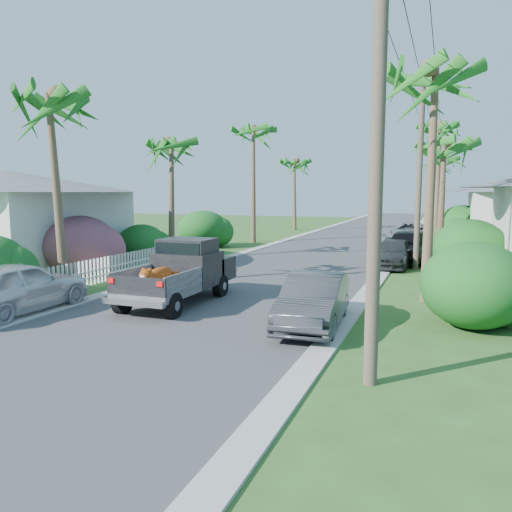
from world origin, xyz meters
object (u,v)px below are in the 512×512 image
at_px(palm_r_a, 436,69).
at_px(utility_pole_c, 430,178).
at_px(parked_car_rf, 406,246).
at_px(palm_l_d, 295,161).
at_px(parked_car_rm, 393,254).
at_px(parked_car_rd, 410,233).
at_px(utility_pole_a, 377,135).
at_px(palm_r_c, 440,126).
at_px(palm_l_b, 170,143).
at_px(parked_car_ln, 17,288).
at_px(utility_pole_b, 420,170).
at_px(utility_pole_d, 434,182).
at_px(palm_r_d, 445,159).
at_px(parked_car_rn, 314,301).
at_px(palm_l_c, 253,130).
at_px(house_left, 7,223).
at_px(palm_r_b, 444,143).
at_px(palm_l_a, 52,95).
at_px(pickup_truck, 184,271).

height_order(palm_r_a, utility_pole_c, utility_pole_c).
relative_size(parked_car_rf, palm_l_d, 0.64).
xyz_separation_m(parked_car_rm, parked_car_rd, (-0.06, 12.60, 0.06)).
distance_m(parked_car_rm, utility_pole_a, 15.96).
xyz_separation_m(parked_car_rd, palm_r_c, (1.74, -0.02, 7.41)).
height_order(palm_l_b, palm_r_a, palm_r_a).
bearing_deg(parked_car_ln, utility_pole_a, 170.50).
distance_m(palm_r_a, utility_pole_b, 7.58).
height_order(utility_pole_a, utility_pole_d, same).
relative_size(palm_l_d, palm_r_d, 0.96).
distance_m(parked_car_rn, utility_pole_c, 26.81).
bearing_deg(utility_pole_b, palm_l_c, 142.19).
relative_size(house_left, utility_pole_b, 1.00).
distance_m(palm_r_b, house_left, 21.51).
bearing_deg(parked_car_rd, palm_l_c, -151.33).
distance_m(parked_car_rf, parked_car_ln, 18.41).
distance_m(palm_r_b, utility_pole_d, 28.05).
xyz_separation_m(parked_car_rn, parked_car_ln, (-8.60, -1.71, 0.09)).
xyz_separation_m(parked_car_rd, house_left, (-17.46, -19.02, 1.42)).
bearing_deg(utility_pole_d, palm_l_b, -111.80).
height_order(palm_l_c, utility_pole_c, palm_l_c).
bearing_deg(palm_l_d, utility_pole_d, 36.64).
xyz_separation_m(parked_car_rm, parked_car_ln, (-9.52, -13.57, 0.15)).
xyz_separation_m(parked_car_ln, utility_pole_c, (10.60, 28.15, 3.81)).
bearing_deg(palm_r_c, parked_car_rf, -96.40).
xyz_separation_m(palm_l_c, palm_r_b, (12.60, -7.00, -1.96)).
bearing_deg(palm_l_b, palm_r_a, -24.61).
relative_size(palm_l_a, palm_r_c, 0.87).
relative_size(parked_car_rn, palm_r_a, 0.48).
xyz_separation_m(palm_l_d, palm_r_a, (12.80, -28.00, 0.98)).
relative_size(parked_car_ln, utility_pole_a, 0.51).
bearing_deg(palm_l_b, utility_pole_a, -48.47).
bearing_deg(house_left, palm_r_a, -2.97).
height_order(pickup_truck, palm_r_a, palm_r_a).
xyz_separation_m(palm_r_a, utility_pole_c, (-0.70, 22.00, -2.82)).
distance_m(pickup_truck, parked_car_rn, 5.09).
xyz_separation_m(palm_r_a, utility_pole_a, (-0.70, -8.00, -2.82)).
relative_size(parked_car_ln, palm_r_a, 0.53).
distance_m(parked_car_rm, palm_l_c, 15.40).
bearing_deg(pickup_truck, utility_pole_a, -37.08).
bearing_deg(parked_car_ln, utility_pole_c, -110.23).
distance_m(parked_car_rm, parked_car_ln, 16.57).
relative_size(palm_l_b, utility_pole_b, 0.82).
distance_m(palm_l_a, palm_l_c, 19.03).
distance_m(palm_l_a, palm_r_c, 26.16).
xyz_separation_m(palm_l_d, utility_pole_a, (12.10, -36.00, -1.84)).
distance_m(palm_l_c, palm_l_d, 12.10).
bearing_deg(palm_r_a, palm_r_d, 89.66).
xyz_separation_m(palm_r_d, house_left, (-19.50, -33.00, -4.62)).
distance_m(palm_r_c, house_left, 27.67).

